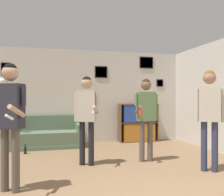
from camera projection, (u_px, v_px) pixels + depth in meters
wall_back at (88, 96)px, 7.32m from camera, size 8.06×0.08×2.70m
couch at (47, 137)px, 6.62m from camera, size 1.81×0.80×0.83m
bookshelf at (138, 123)px, 7.46m from camera, size 1.18×0.30×1.13m
person_player_foreground_left at (10, 111)px, 3.48m from camera, size 0.44×0.61×1.80m
person_player_foreground_center at (87, 110)px, 4.85m from camera, size 0.46×0.58×1.73m
person_watcher_holding_cup at (146, 110)px, 5.14m from camera, size 0.51×0.42×1.71m
person_spectator_near_bookshelf at (209, 108)px, 4.45m from camera, size 0.44×0.36×1.81m
bottle_on_floor at (25, 150)px, 5.81m from camera, size 0.06×0.06×0.23m
drinking_cup at (137, 102)px, 7.45m from camera, size 0.08×0.08×0.10m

